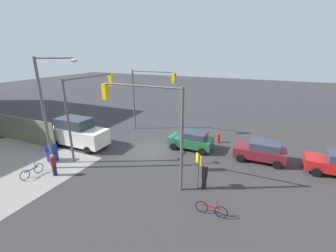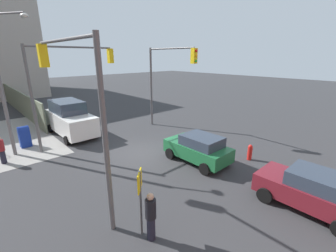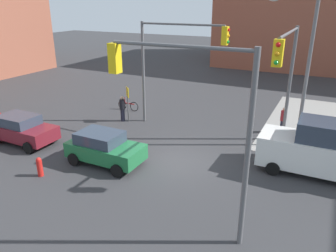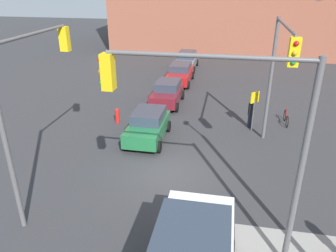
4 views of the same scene
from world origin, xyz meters
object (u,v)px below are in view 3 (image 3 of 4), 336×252
at_px(pedestrian_crossing, 122,108).
at_px(bicycle_at_crosswalk, 128,105).
at_px(fire_hydrant, 40,166).
at_px(van_white_delivery, 323,149).
at_px(traffic_signal_ne_corner, 286,70).
at_px(traffic_signal_se_corner, 191,105).
at_px(pedestrian_waiting, 283,120).
at_px(coupe_maroon, 22,129).
at_px(traffic_signal_nw_corner, 174,54).
at_px(sedan_green, 104,148).
at_px(mailbox_blue, 317,135).
at_px(street_lamp_corner, 303,59).
at_px(bicycle_leaning_on_fence, 307,127).

distance_m(pedestrian_crossing, bicycle_at_crosswalk, 2.48).
height_order(fire_hydrant, van_white_delivery, van_white_delivery).
distance_m(traffic_signal_ne_corner, fire_hydrant, 12.25).
distance_m(traffic_signal_ne_corner, pedestrian_crossing, 11.06).
bearing_deg(traffic_signal_se_corner, traffic_signal_ne_corner, 74.35).
xyz_separation_m(pedestrian_crossing, bicycle_at_crosswalk, (-1.00, 2.20, -0.56)).
distance_m(van_white_delivery, pedestrian_waiting, 5.29).
bearing_deg(fire_hydrant, coupe_maroon, 148.00).
height_order(traffic_signal_nw_corner, traffic_signal_se_corner, same).
height_order(sedan_green, pedestrian_waiting, sedan_green).
xyz_separation_m(traffic_signal_nw_corner, pedestrian_waiting, (6.53, 2.00, -3.81)).
bearing_deg(coupe_maroon, bicycle_at_crosswalk, 75.48).
distance_m(fire_hydrant, bicycle_at_crosswalk, 10.36).
bearing_deg(traffic_signal_nw_corner, mailbox_blue, 3.35).
relative_size(traffic_signal_nw_corner, pedestrian_crossing, 3.74).
relative_size(mailbox_blue, pedestrian_crossing, 0.82).
bearing_deg(coupe_maroon, van_white_delivery, 13.18).
bearing_deg(traffic_signal_ne_corner, street_lamp_corner, 83.12).
height_order(traffic_signal_se_corner, mailbox_blue, traffic_signal_se_corner).
distance_m(traffic_signal_nw_corner, bicycle_leaning_on_fence, 9.41).
xyz_separation_m(traffic_signal_nw_corner, coupe_maroon, (-6.50, -6.31, -3.80)).
bearing_deg(mailbox_blue, pedestrian_crossing, -174.29).
xyz_separation_m(traffic_signal_ne_corner, fire_hydrant, (-9.50, -6.52, -4.16)).
bearing_deg(traffic_signal_se_corner, coupe_maroon, 166.74).
bearing_deg(mailbox_blue, coupe_maroon, -155.62).
bearing_deg(van_white_delivery, coupe_maroon, -166.82).
xyz_separation_m(fire_hydrant, pedestrian_crossing, (-0.80, 8.00, 0.42)).
xyz_separation_m(fire_hydrant, van_white_delivery, (11.58, 6.00, 0.79)).
height_order(coupe_maroon, bicycle_leaning_on_fence, coupe_maroon).
bearing_deg(street_lamp_corner, fire_hydrant, -135.30).
bearing_deg(traffic_signal_nw_corner, coupe_maroon, -135.83).
xyz_separation_m(fire_hydrant, sedan_green, (1.89, 2.43, 0.36)).
bearing_deg(street_lamp_corner, pedestrian_waiting, 127.42).
relative_size(traffic_signal_se_corner, mailbox_blue, 4.55).
xyz_separation_m(traffic_signal_se_corner, sedan_green, (-5.70, 2.73, -3.76)).
height_order(traffic_signal_se_corner, bicycle_at_crosswalk, traffic_signal_se_corner).
distance_m(traffic_signal_ne_corner, bicycle_at_crosswalk, 12.64).
relative_size(street_lamp_corner, van_white_delivery, 1.48).
xyz_separation_m(street_lamp_corner, bicycle_at_crosswalk, (-11.70, 0.41, -4.35)).
height_order(fire_hydrant, bicycle_leaning_on_fence, bicycle_leaning_on_fence).
relative_size(fire_hydrant, pedestrian_crossing, 0.54).
bearing_deg(traffic_signal_se_corner, pedestrian_waiting, 81.68).
xyz_separation_m(traffic_signal_nw_corner, street_lamp_corner, (7.23, 1.09, 0.06)).
height_order(fire_hydrant, pedestrian_crossing, pedestrian_crossing).
bearing_deg(traffic_signal_nw_corner, fire_hydrant, -107.06).
relative_size(coupe_maroon, bicycle_leaning_on_fence, 2.20).
bearing_deg(mailbox_blue, pedestrian_waiting, 143.13).
bearing_deg(traffic_signal_se_corner, pedestrian_crossing, 135.31).
distance_m(traffic_signal_se_corner, fire_hydrant, 8.64).
bearing_deg(sedan_green, mailbox_blue, 36.05).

